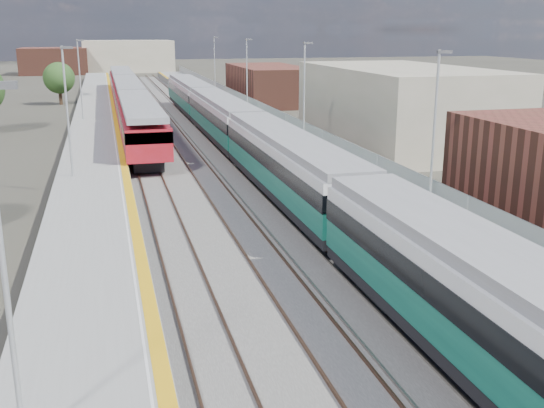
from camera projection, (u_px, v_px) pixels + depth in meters
name	position (u px, v px, depth m)	size (l,w,h in m)	color
ground	(203.00, 142.00, 55.22)	(320.00, 320.00, 0.00)	#47443A
ballast_bed	(174.00, 138.00, 56.99)	(10.50, 155.00, 0.06)	#565451
tracks	(179.00, 134.00, 58.68)	(8.96, 160.00, 0.17)	#4C3323
platform_right	(256.00, 129.00, 58.69)	(4.70, 155.00, 8.52)	slate
platform_left	(95.00, 135.00, 55.19)	(4.30, 155.00, 8.52)	slate
buildings	(48.00, 23.00, 130.58)	(72.00, 185.50, 40.00)	brown
green_train	(249.00, 135.00, 44.29)	(2.93, 81.41, 3.22)	black
red_train	(129.00, 97.00, 69.31)	(3.06, 62.05, 3.87)	black
tree_c	(59.00, 78.00, 81.51)	(3.98, 3.98, 5.40)	#382619
tree_d	(359.00, 81.00, 75.03)	(4.17, 4.17, 5.65)	#382619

